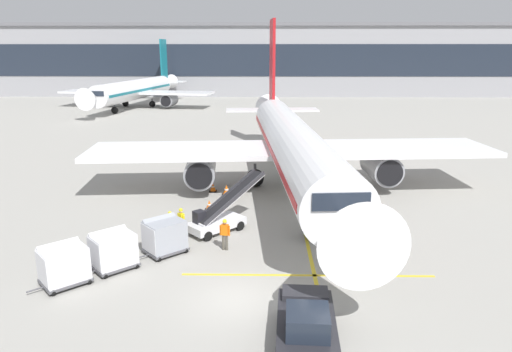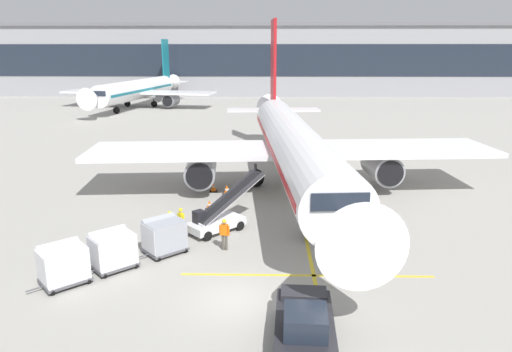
# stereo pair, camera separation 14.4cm
# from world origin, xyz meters

# --- Properties ---
(ground_plane) EXTENTS (600.00, 600.00, 0.00)m
(ground_plane) POSITION_xyz_m (0.00, 0.00, 0.00)
(ground_plane) COLOR #9E9B93
(parked_airplane) EXTENTS (30.54, 39.68, 13.40)m
(parked_airplane) POSITION_xyz_m (3.25, 16.72, 3.52)
(parked_airplane) COLOR white
(parked_airplane) RESTS_ON ground
(belt_loader) EXTENTS (4.66, 4.49, 3.19)m
(belt_loader) POSITION_xyz_m (-1.42, 7.95, 0.89)
(belt_loader) COLOR silver
(belt_loader) RESTS_ON ground
(baggage_cart_lead) EXTENTS (2.57, 2.53, 1.91)m
(baggage_cart_lead) POSITION_xyz_m (-4.00, 4.77, 1.00)
(baggage_cart_lead) COLOR #515156
(baggage_cart_lead) RESTS_ON ground
(baggage_cart_second) EXTENTS (2.57, 2.53, 1.91)m
(baggage_cart_second) POSITION_xyz_m (-6.11, 2.90, 1.00)
(baggage_cart_second) COLOR #515156
(baggage_cart_second) RESTS_ON ground
(baggage_cart_third) EXTENTS (2.57, 2.53, 1.91)m
(baggage_cart_third) POSITION_xyz_m (-7.85, 1.28, 1.00)
(baggage_cart_third) COLOR #515156
(baggage_cart_third) RESTS_ON ground
(pushback_tug) EXTENTS (2.34, 4.51, 1.83)m
(pushback_tug) POSITION_xyz_m (2.74, -3.20, 0.83)
(pushback_tug) COLOR #232328
(pushback_tug) RESTS_ON ground
(ground_crew_by_loader) EXTENTS (0.41, 0.49, 1.74)m
(ground_crew_by_loader) POSITION_xyz_m (-3.92, 5.51, 1.00)
(ground_crew_by_loader) COLOR black
(ground_crew_by_loader) RESTS_ON ground
(ground_crew_by_carts) EXTENTS (0.43, 0.44, 1.74)m
(ground_crew_by_carts) POSITION_xyz_m (-3.48, 6.93, 1.00)
(ground_crew_by_carts) COLOR black
(ground_crew_by_carts) RESTS_ON ground
(ground_crew_marshaller) EXTENTS (0.57, 0.29, 1.74)m
(ground_crew_marshaller) POSITION_xyz_m (-3.99, 6.39, 1.00)
(ground_crew_marshaller) COLOR #514C42
(ground_crew_marshaller) RESTS_ON ground
(ground_crew_wingwalker) EXTENTS (0.56, 0.32, 1.74)m
(ground_crew_wingwalker) POSITION_xyz_m (-0.86, 5.20, 1.00)
(ground_crew_wingwalker) COLOR #514C42
(ground_crew_wingwalker) RESTS_ON ground
(safety_cone_engine_keepout) EXTENTS (0.62, 0.62, 0.70)m
(safety_cone_engine_keepout) POSITION_xyz_m (-2.43, 11.62, 0.34)
(safety_cone_engine_keepout) COLOR black
(safety_cone_engine_keepout) RESTS_ON ground
(safety_cone_wingtip) EXTENTS (0.56, 0.56, 0.64)m
(safety_cone_wingtip) POSITION_xyz_m (-2.65, 15.92, 0.31)
(safety_cone_wingtip) COLOR black
(safety_cone_wingtip) RESTS_ON ground
(safety_cone_nose_mark) EXTENTS (0.71, 0.71, 0.79)m
(safety_cone_nose_mark) POSITION_xyz_m (-1.54, 14.93, 0.39)
(safety_cone_nose_mark) COLOR black
(safety_cone_nose_mark) RESTS_ON ground
(apron_guidance_line_lead_in) EXTENTS (0.20, 110.00, 0.01)m
(apron_guidance_line_lead_in) POSITION_xyz_m (3.63, 16.00, 0.00)
(apron_guidance_line_lead_in) COLOR yellow
(apron_guidance_line_lead_in) RESTS_ON ground
(apron_guidance_line_stop_bar) EXTENTS (12.00, 0.20, 0.01)m
(apron_guidance_line_stop_bar) POSITION_xyz_m (3.31, 2.31, 0.00)
(apron_guidance_line_stop_bar) COLOR yellow
(apron_guidance_line_stop_bar) RESTS_ON ground
(terminal_building) EXTENTS (135.57, 20.00, 16.10)m
(terminal_building) POSITION_xyz_m (3.27, 98.87, 8.00)
(terminal_building) COLOR #939399
(terminal_building) RESTS_ON ground
(distant_airplane) EXTENTS (28.87, 37.59, 12.51)m
(distant_airplane) POSITION_xyz_m (-22.36, 69.25, 3.22)
(distant_airplane) COLOR white
(distant_airplane) RESTS_ON ground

